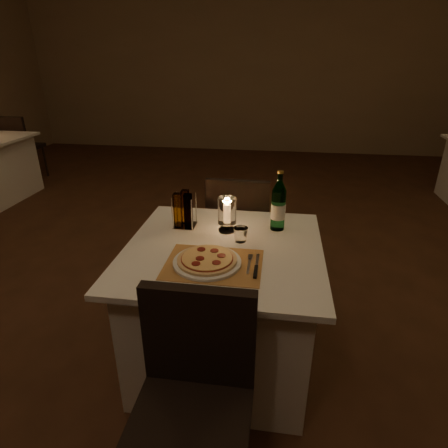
# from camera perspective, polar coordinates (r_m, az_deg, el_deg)

# --- Properties ---
(floor) EXTENTS (8.00, 10.00, 0.02)m
(floor) POSITION_cam_1_polar(r_m,az_deg,el_deg) (2.62, -5.21, -14.62)
(floor) COLOR #422415
(floor) RESTS_ON ground
(wall_back) EXTENTS (8.00, 0.02, 3.00)m
(wall_back) POSITION_cam_1_polar(r_m,az_deg,el_deg) (7.00, 4.48, 23.23)
(wall_back) COLOR #886E4F
(wall_back) RESTS_ON ground
(main_table) EXTENTS (1.00, 1.00, 0.74)m
(main_table) POSITION_cam_1_polar(r_m,az_deg,el_deg) (2.11, -0.08, -12.36)
(main_table) COLOR silver
(main_table) RESTS_ON ground
(chair_near) EXTENTS (0.42, 0.42, 0.90)m
(chair_near) POSITION_cam_1_polar(r_m,az_deg,el_deg) (1.47, -4.58, -23.42)
(chair_near) COLOR black
(chair_near) RESTS_ON ground
(chair_far) EXTENTS (0.42, 0.42, 0.90)m
(chair_far) POSITION_cam_1_polar(r_m,az_deg,el_deg) (2.63, 2.21, 0.01)
(chair_far) COLOR black
(chair_far) RESTS_ON ground
(placemat) EXTENTS (0.45, 0.34, 0.00)m
(placemat) POSITION_cam_1_polar(r_m,az_deg,el_deg) (1.76, -1.61, -6.14)
(placemat) COLOR #AA743B
(placemat) RESTS_ON main_table
(plate) EXTENTS (0.32, 0.32, 0.01)m
(plate) POSITION_cam_1_polar(r_m,az_deg,el_deg) (1.76, -2.58, -5.81)
(plate) COLOR white
(plate) RESTS_ON placemat
(pizza) EXTENTS (0.28, 0.28, 0.02)m
(pizza) POSITION_cam_1_polar(r_m,az_deg,el_deg) (1.75, -2.59, -5.36)
(pizza) COLOR #D8B77F
(pizza) RESTS_ON plate
(fork) EXTENTS (0.02, 0.18, 0.00)m
(fork) POSITION_cam_1_polar(r_m,az_deg,el_deg) (1.77, 3.89, -5.87)
(fork) COLOR silver
(fork) RESTS_ON placemat
(knife) EXTENTS (0.02, 0.22, 0.01)m
(knife) POSITION_cam_1_polar(r_m,az_deg,el_deg) (1.71, 4.89, -6.87)
(knife) COLOR black
(knife) RESTS_ON placemat
(tumbler) EXTENTS (0.08, 0.08, 0.08)m
(tumbler) POSITION_cam_1_polar(r_m,az_deg,el_deg) (1.95, 2.54, -1.60)
(tumbler) COLOR white
(tumbler) RESTS_ON main_table
(water_bottle) EXTENTS (0.08, 0.08, 0.34)m
(water_bottle) POSITION_cam_1_polar(r_m,az_deg,el_deg) (2.08, 8.28, 2.69)
(water_bottle) COLOR #5DAE72
(water_bottle) RESTS_ON main_table
(hurricane_candle) EXTENTS (0.10, 0.10, 0.19)m
(hurricane_candle) POSITION_cam_1_polar(r_m,az_deg,el_deg) (2.04, 0.47, 1.87)
(hurricane_candle) COLOR white
(hurricane_candle) RESTS_ON main_table
(cruet_caddy) EXTENTS (0.12, 0.12, 0.21)m
(cruet_caddy) POSITION_cam_1_polar(r_m,az_deg,el_deg) (2.10, -6.12, 1.99)
(cruet_caddy) COLOR white
(cruet_caddy) RESTS_ON main_table
(neighbor_chair_lb) EXTENTS (0.42, 0.42, 0.90)m
(neighbor_chair_lb) POSITION_cam_1_polar(r_m,az_deg,el_deg) (5.92, -28.87, 10.89)
(neighbor_chair_lb) COLOR black
(neighbor_chair_lb) RESTS_ON ground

